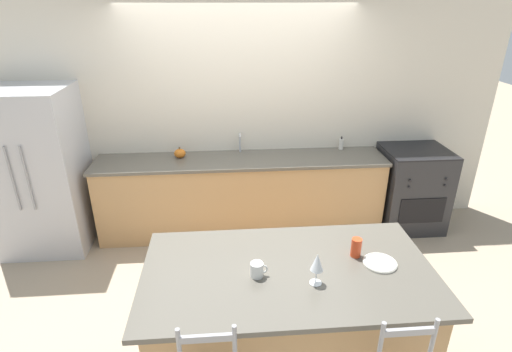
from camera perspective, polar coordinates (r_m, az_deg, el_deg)
name	(u,v)px	position (r m, az deg, el deg)	size (l,w,h in m)	color
ground_plane	(244,245)	(4.56, -1.77, -9.79)	(18.00, 18.00, 0.00)	tan
wall_back	(239,113)	(4.59, -2.42, 9.03)	(6.00, 0.07, 2.70)	beige
back_counter	(242,194)	(4.63, -2.07, -2.65)	(3.23, 0.63, 0.91)	tan
sink_faucet	(240,141)	(4.57, -2.30, 5.03)	(0.02, 0.13, 0.22)	#ADAFB5
kitchen_island	(286,325)	(2.94, 4.34, -20.50)	(1.87, 1.02, 0.95)	tan
refrigerator	(39,171)	(4.78, -28.54, 0.62)	(0.86, 0.79, 1.75)	#BCBCC1
oven_range	(411,188)	(5.06, 21.24, -1.63)	(0.72, 0.68, 0.97)	#28282B
dinner_plate	(380,263)	(2.79, 17.29, -11.74)	(0.22, 0.22, 0.02)	beige
wine_glass	(317,263)	(2.46, 8.72, -12.15)	(0.08, 0.08, 0.21)	white
coffee_mug	(257,270)	(2.55, 0.08, -13.23)	(0.11, 0.08, 0.10)	white
tumbler_cup	(356,247)	(2.79, 14.12, -9.87)	(0.07, 0.07, 0.13)	red
pumpkin_decoration	(180,153)	(4.53, -10.82, 3.21)	(0.13, 0.13, 0.12)	orange
soap_bottle	(341,144)	(4.80, 12.07, 4.51)	(0.05, 0.05, 0.15)	silver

